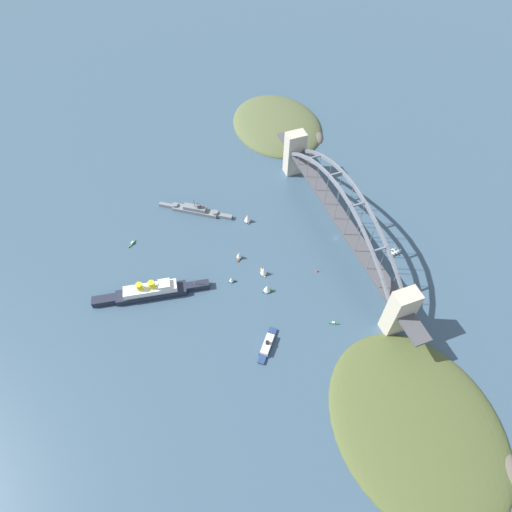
{
  "coord_description": "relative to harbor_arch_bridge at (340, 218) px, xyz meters",
  "views": [
    {
      "loc": [
        -221.43,
        162.31,
        311.84
      ],
      "look_at": [
        0.0,
        80.09,
        8.0
      ],
      "focal_mm": 30.43,
      "sensor_mm": 36.0,
      "label": 1
    }
  ],
  "objects": [
    {
      "name": "ground_plane",
      "position": [
        0.0,
        0.0,
        -26.92
      ],
      "size": [
        1400.0,
        1400.0,
        0.0
      ],
      "primitive_type": "plane",
      "color": "#385166"
    },
    {
      "name": "harbor_arch_bridge",
      "position": [
        0.0,
        0.0,
        0.0
      ],
      "size": [
        262.5,
        19.6,
        66.09
      ],
      "color": "#BCB29E",
      "rests_on": "ground"
    },
    {
      "name": "headland_west_shore",
      "position": [
        -175.78,
        23.02,
        -26.92
      ],
      "size": [
        145.25,
        116.79,
        16.63
      ],
      "color": "#4C562D",
      "rests_on": "ground"
    },
    {
      "name": "headland_east_shore",
      "position": [
        180.47,
        -15.57,
        -26.92
      ],
      "size": [
        127.34,
        101.48,
        22.11
      ],
      "color": "#515B38",
      "rests_on": "ground"
    },
    {
      "name": "ocean_liner",
      "position": [
        -2.69,
        175.89,
        -21.55
      ],
      "size": [
        23.33,
        98.09,
        18.05
      ],
      "color": "#1E2333",
      "rests_on": "ground"
    },
    {
      "name": "naval_cruiser",
      "position": [
        78.03,
        114.41,
        -23.77
      ],
      "size": [
        46.04,
        64.43,
        17.7
      ],
      "color": "slate",
      "rests_on": "ground"
    },
    {
      "name": "harbor_ferry_steamer",
      "position": [
        -81.15,
        100.74,
        -24.74
      ],
      "size": [
        28.24,
        24.86,
        7.37
      ],
      "color": "navy",
      "rests_on": "ground"
    },
    {
      "name": "seaplane_taxiing_near_bridge",
      "position": [
        -35.44,
        -42.32,
        -24.95
      ],
      "size": [
        7.59,
        11.84,
        4.78
      ],
      "color": "#B7B7B2",
      "rests_on": "ground"
    },
    {
      "name": "small_boat_0",
      "position": [
        -33.28,
        82.33,
        -22.6
      ],
      "size": [
        6.55,
        10.61,
        9.4
      ],
      "color": "#2D6B3D",
      "rests_on": "ground"
    },
    {
      "name": "small_boat_1",
      "position": [
        48.58,
        70.92,
        -22.03
      ],
      "size": [
        10.79,
        6.1,
        10.51
      ],
      "color": "brown",
      "rests_on": "ground"
    },
    {
      "name": "small_boat_2",
      "position": [
        59.24,
        181.15,
        -26.14
      ],
      "size": [
        7.62,
        8.47,
        2.24
      ],
      "color": "#2D6B3D",
      "rests_on": "ground"
    },
    {
      "name": "small_boat_3",
      "position": [
        -13.26,
        107.73,
        -23.84
      ],
      "size": [
        4.5,
        6.96,
        6.53
      ],
      "color": "#234C8C",
      "rests_on": "ground"
    },
    {
      "name": "small_boat_4",
      "position": [
        9.01,
        93.1,
        -22.5
      ],
      "size": [
        7.78,
        6.26,
        9.46
      ],
      "color": "brown",
      "rests_on": "ground"
    },
    {
      "name": "small_boat_5",
      "position": [
        -81.38,
        42.81,
        -26.18
      ],
      "size": [
        4.77,
        7.53,
        2.07
      ],
      "color": "#2D6B3D",
      "rests_on": "ground"
    },
    {
      "name": "small_boat_6",
      "position": [
        -15.34,
        78.73,
        -22.08
      ],
      "size": [
        10.1,
        5.62,
        10.43
      ],
      "color": "gold",
      "rests_on": "ground"
    },
    {
      "name": "channel_marker_buoy",
      "position": [
        -29.47,
        33.16,
        -25.81
      ],
      "size": [
        2.2,
        2.2,
        2.75
      ],
      "color": "red",
      "rests_on": "ground"
    }
  ]
}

